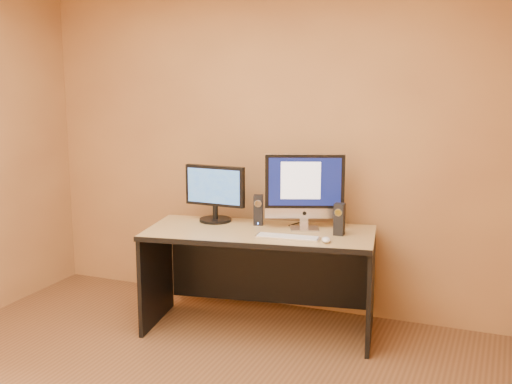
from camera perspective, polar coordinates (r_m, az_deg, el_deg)
walls at (r=3.35m, az=-10.64°, el=0.10°), size 4.00×4.00×2.60m
desk at (r=4.77m, az=0.31°, el=-7.92°), size 1.75×0.99×0.76m
imac at (r=4.67m, az=4.36°, el=0.08°), size 0.63×0.41×0.57m
second_monitor at (r=4.92m, az=-3.66°, el=-0.15°), size 0.50×0.26×0.43m
speaker_left at (r=4.82m, az=0.21°, el=-1.60°), size 0.09×0.09×0.23m
speaker_right at (r=4.56m, az=7.42°, el=-2.42°), size 0.07×0.08×0.23m
keyboard at (r=4.46m, az=2.83°, el=-4.02°), size 0.45×0.16×0.02m
mouse at (r=4.38m, az=6.24°, el=-4.23°), size 0.09×0.12×0.04m
cable_a at (r=4.85m, az=4.53°, el=-2.89°), size 0.13×0.20×0.01m
cable_b at (r=4.87m, az=3.61°, el=-2.80°), size 0.07×0.18×0.01m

